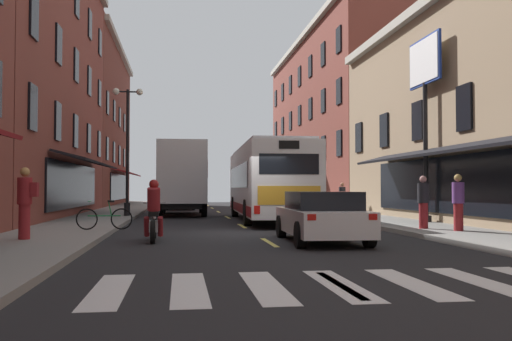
{
  "coord_description": "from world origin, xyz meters",
  "views": [
    {
      "loc": [
        -2.34,
        -18.04,
        1.42
      ],
      "look_at": [
        0.61,
        3.55,
        2.12
      ],
      "focal_mm": 39.34,
      "sensor_mm": 36.0,
      "label": 1
    }
  ],
  "objects_px": {
    "motorcycle_rider": "(154,215)",
    "street_lamp_twin": "(127,145)",
    "pedestrian_mid": "(342,197)",
    "billboard_sign": "(425,82)",
    "sedan_mid": "(181,199)",
    "pedestrian_far": "(458,202)",
    "pedestrian_near": "(25,201)",
    "bicycle_near": "(104,218)",
    "box_truck": "(182,179)",
    "transit_bus": "(267,182)",
    "pedestrian_rear": "(423,201)",
    "sedan_near": "(321,216)"
  },
  "relations": [
    {
      "from": "billboard_sign",
      "to": "box_truck",
      "type": "bearing_deg",
      "value": 133.84
    },
    {
      "from": "pedestrian_mid",
      "to": "street_lamp_twin",
      "type": "xyz_separation_m",
      "value": [
        -11.12,
        -2.29,
        2.5
      ]
    },
    {
      "from": "billboard_sign",
      "to": "motorcycle_rider",
      "type": "height_order",
      "value": "billboard_sign"
    },
    {
      "from": "sedan_near",
      "to": "street_lamp_twin",
      "type": "bearing_deg",
      "value": 116.21
    },
    {
      "from": "pedestrian_mid",
      "to": "pedestrian_far",
      "type": "distance_m",
      "value": 13.31
    },
    {
      "from": "sedan_mid",
      "to": "motorcycle_rider",
      "type": "relative_size",
      "value": 2.27
    },
    {
      "from": "transit_bus",
      "to": "bicycle_near",
      "type": "xyz_separation_m",
      "value": [
        -6.14,
        -6.51,
        -1.21
      ]
    },
    {
      "from": "box_truck",
      "to": "bicycle_near",
      "type": "relative_size",
      "value": 4.43
    },
    {
      "from": "sedan_near",
      "to": "motorcycle_rider",
      "type": "xyz_separation_m",
      "value": [
        -4.4,
        0.88,
        0.03
      ]
    },
    {
      "from": "sedan_near",
      "to": "motorcycle_rider",
      "type": "relative_size",
      "value": 2.14
    },
    {
      "from": "box_truck",
      "to": "street_lamp_twin",
      "type": "distance_m",
      "value": 4.33
    },
    {
      "from": "box_truck",
      "to": "pedestrian_far",
      "type": "distance_m",
      "value": 16.35
    },
    {
      "from": "bicycle_near",
      "to": "pedestrian_rear",
      "type": "bearing_deg",
      "value": -4.93
    },
    {
      "from": "billboard_sign",
      "to": "pedestrian_mid",
      "type": "bearing_deg",
      "value": 94.63
    },
    {
      "from": "pedestrian_near",
      "to": "pedestrian_rear",
      "type": "bearing_deg",
      "value": -79.86
    },
    {
      "from": "box_truck",
      "to": "pedestrian_far",
      "type": "relative_size",
      "value": 4.44
    },
    {
      "from": "billboard_sign",
      "to": "transit_bus",
      "type": "relative_size",
      "value": 0.62
    },
    {
      "from": "sedan_mid",
      "to": "pedestrian_far",
      "type": "bearing_deg",
      "value": -69.9
    },
    {
      "from": "sedan_mid",
      "to": "bicycle_near",
      "type": "height_order",
      "value": "sedan_mid"
    },
    {
      "from": "sedan_mid",
      "to": "pedestrian_mid",
      "type": "distance_m",
      "value": 12.64
    },
    {
      "from": "transit_bus",
      "to": "street_lamp_twin",
      "type": "height_order",
      "value": "street_lamp_twin"
    },
    {
      "from": "sedan_near",
      "to": "pedestrian_rear",
      "type": "distance_m",
      "value": 4.78
    },
    {
      "from": "box_truck",
      "to": "pedestrian_mid",
      "type": "relative_size",
      "value": 4.76
    },
    {
      "from": "sedan_mid",
      "to": "pedestrian_mid",
      "type": "bearing_deg",
      "value": -47.16
    },
    {
      "from": "sedan_near",
      "to": "pedestrian_near",
      "type": "height_order",
      "value": "pedestrian_near"
    },
    {
      "from": "billboard_sign",
      "to": "sedan_mid",
      "type": "distance_m",
      "value": 20.88
    },
    {
      "from": "pedestrian_near",
      "to": "pedestrian_mid",
      "type": "bearing_deg",
      "value": -41.73
    },
    {
      "from": "box_truck",
      "to": "sedan_near",
      "type": "distance_m",
      "value": 16.08
    },
    {
      "from": "pedestrian_far",
      "to": "billboard_sign",
      "type": "bearing_deg",
      "value": 92.69
    },
    {
      "from": "sedan_near",
      "to": "pedestrian_far",
      "type": "xyz_separation_m",
      "value": [
        4.63,
        1.51,
        0.34
      ]
    },
    {
      "from": "motorcycle_rider",
      "to": "bicycle_near",
      "type": "relative_size",
      "value": 1.21
    },
    {
      "from": "billboard_sign",
      "to": "pedestrian_far",
      "type": "height_order",
      "value": "billboard_sign"
    },
    {
      "from": "billboard_sign",
      "to": "pedestrian_near",
      "type": "distance_m",
      "value": 15.06
    },
    {
      "from": "pedestrian_far",
      "to": "street_lamp_twin",
      "type": "xyz_separation_m",
      "value": [
        -10.79,
        11.01,
        2.43
      ]
    },
    {
      "from": "pedestrian_mid",
      "to": "box_truck",
      "type": "bearing_deg",
      "value": -127.5
    },
    {
      "from": "billboard_sign",
      "to": "pedestrian_mid",
      "type": "distance_m",
      "value": 9.94
    },
    {
      "from": "motorcycle_rider",
      "to": "bicycle_near",
      "type": "xyz_separation_m",
      "value": [
        -1.62,
        2.58,
        -0.21
      ]
    },
    {
      "from": "motorcycle_rider",
      "to": "street_lamp_twin",
      "type": "bearing_deg",
      "value": 98.61
    },
    {
      "from": "motorcycle_rider",
      "to": "bicycle_near",
      "type": "distance_m",
      "value": 3.05
    },
    {
      "from": "billboard_sign",
      "to": "sedan_near",
      "type": "relative_size",
      "value": 1.61
    },
    {
      "from": "bicycle_near",
      "to": "sedan_near",
      "type": "bearing_deg",
      "value": -29.84
    },
    {
      "from": "sedan_mid",
      "to": "street_lamp_twin",
      "type": "height_order",
      "value": "street_lamp_twin"
    },
    {
      "from": "box_truck",
      "to": "pedestrian_rear",
      "type": "bearing_deg",
      "value": -59.85
    },
    {
      "from": "motorcycle_rider",
      "to": "street_lamp_twin",
      "type": "distance_m",
      "value": 12.09
    },
    {
      "from": "pedestrian_near",
      "to": "bicycle_near",
      "type": "bearing_deg",
      "value": -27.18
    },
    {
      "from": "bicycle_near",
      "to": "pedestrian_far",
      "type": "xyz_separation_m",
      "value": [
        10.65,
        -1.94,
        0.52
      ]
    },
    {
      "from": "billboard_sign",
      "to": "transit_bus",
      "type": "bearing_deg",
      "value": 144.58
    },
    {
      "from": "transit_bus",
      "to": "bicycle_near",
      "type": "relative_size",
      "value": 6.75
    },
    {
      "from": "motorcycle_rider",
      "to": "street_lamp_twin",
      "type": "xyz_separation_m",
      "value": [
        -1.76,
        11.64,
        2.74
      ]
    },
    {
      "from": "sedan_mid",
      "to": "pedestrian_rear",
      "type": "bearing_deg",
      "value": -70.43
    }
  ]
}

